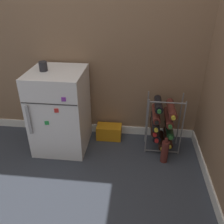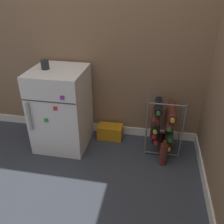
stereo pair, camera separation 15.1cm
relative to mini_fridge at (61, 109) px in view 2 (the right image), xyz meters
The scene contains 7 objects.
ground_plane 0.70m from the mini_fridge, 28.41° to the right, with size 14.00×14.00×0.00m, color #333842.
wall_back 1.03m from the mini_fridge, 31.07° to the left, with size 6.68×0.07×2.50m.
mini_fridge is the anchor object (origin of this frame).
wine_rack 0.98m from the mini_fridge, ahead, with size 0.33×0.33×0.57m.
soda_box 0.57m from the mini_fridge, 19.96° to the left, with size 0.26×0.15×0.15m.
fridge_top_cup 0.45m from the mini_fridge, behind, with size 0.07×0.07×0.08m.
loose_bottle_floor 1.05m from the mini_fridge, ahead, with size 0.07×0.07×0.26m.
Camera 2 is at (0.36, -1.63, 1.48)m, focal length 38.00 mm.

